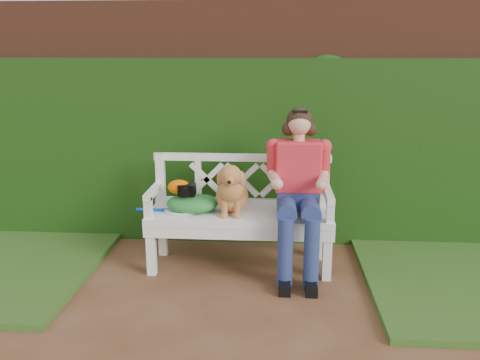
{
  "coord_description": "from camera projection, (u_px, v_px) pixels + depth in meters",
  "views": [
    {
      "loc": [
        0.38,
        -2.93,
        1.76
      ],
      "look_at": [
        0.1,
        1.03,
        0.75
      ],
      "focal_mm": 38.0,
      "sensor_mm": 36.0,
      "label": 1
    }
  ],
  "objects": [
    {
      "name": "garden_bench",
      "position": [
        240.0,
        239.0,
        4.22
      ],
      "size": [
        1.63,
        0.76,
        0.48
      ],
      "primitive_type": null,
      "rotation": [
        0.0,
        0.0,
        -0.1
      ],
      "color": "white",
      "rests_on": "ground"
    },
    {
      "name": "brick_wall",
      "position": [
        237.0,
        122.0,
        4.85
      ],
      "size": [
        10.0,
        0.3,
        2.2
      ],
      "primitive_type": "cube",
      "color": "brown",
      "rests_on": "ground"
    },
    {
      "name": "camera_item",
      "position": [
        187.0,
        190.0,
        4.12
      ],
      "size": [
        0.14,
        0.1,
        0.09
      ],
      "primitive_type": "cube",
      "rotation": [
        0.0,
        0.0,
        0.0
      ],
      "color": "black",
      "rests_on": "green_bag"
    },
    {
      "name": "tennis_racket",
      "position": [
        179.0,
        210.0,
        4.16
      ],
      "size": [
        0.57,
        0.29,
        0.03
      ],
      "primitive_type": null,
      "rotation": [
        0.0,
        0.0,
        0.11
      ],
      "color": "white",
      "rests_on": "garden_bench"
    },
    {
      "name": "dog",
      "position": [
        232.0,
        187.0,
        4.09
      ],
      "size": [
        0.38,
        0.45,
        0.43
      ],
      "primitive_type": null,
      "rotation": [
        0.0,
        0.0,
        -0.27
      ],
      "color": "#995F2E",
      "rests_on": "garden_bench"
    },
    {
      "name": "ivy_hedge",
      "position": [
        235.0,
        152.0,
        4.7
      ],
      "size": [
        10.0,
        0.18,
        1.7
      ],
      "primitive_type": "cube",
      "color": "#1F480E",
      "rests_on": "ground"
    },
    {
      "name": "ground",
      "position": [
        214.0,
        331.0,
        3.29
      ],
      "size": [
        60.0,
        60.0,
        0.0
      ],
      "primitive_type": "plane",
      "color": "#593018"
    },
    {
      "name": "baseball_glove",
      "position": [
        179.0,
        187.0,
        4.15
      ],
      "size": [
        0.2,
        0.15,
        0.12
      ],
      "primitive_type": "ellipsoid",
      "rotation": [
        0.0,
        0.0,
        -0.07
      ],
      "color": "#EE6200",
      "rests_on": "green_bag"
    },
    {
      "name": "green_bag",
      "position": [
        192.0,
        203.0,
        4.16
      ],
      "size": [
        0.52,
        0.47,
        0.14
      ],
      "primitive_type": null,
      "rotation": [
        0.0,
        0.0,
        0.43
      ],
      "color": "#20892B",
      "rests_on": "garden_bench"
    },
    {
      "name": "seated_woman",
      "position": [
        298.0,
        195.0,
        4.07
      ],
      "size": [
        0.79,
        0.88,
        1.28
      ],
      "primitive_type": null,
      "rotation": [
        0.0,
        0.0,
        0.42
      ],
      "color": "#EA4B68",
      "rests_on": "ground"
    }
  ]
}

